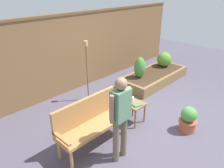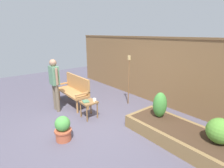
{
  "view_description": "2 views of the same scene",
  "coord_description": "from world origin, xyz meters",
  "px_view_note": "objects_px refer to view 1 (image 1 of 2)",
  "views": [
    {
      "loc": [
        -3.58,
        -2.23,
        2.86
      ],
      "look_at": [
        -0.2,
        1.06,
        0.64
      ],
      "focal_mm": 34.75,
      "sensor_mm": 36.0,
      "label": 1
    },
    {
      "loc": [
        3.49,
        -2.02,
        2.27
      ],
      "look_at": [
        -0.03,
        0.83,
        0.93
      ],
      "focal_mm": 27.91,
      "sensor_mm": 36.0,
      "label": 2
    }
  ],
  "objects_px": {
    "shrub_near_bench": "(140,68)",
    "shrub_far_corner": "(164,59)",
    "garden_bench": "(90,119)",
    "cup_on_table": "(132,98)",
    "person_by_bench": "(120,113)",
    "book_on_table": "(137,104)",
    "side_table": "(134,107)",
    "tiki_torch": "(87,60)",
    "potted_boxwood": "(188,119)"
  },
  "relations": [
    {
      "from": "cup_on_table",
      "to": "person_by_bench",
      "type": "bearing_deg",
      "value": -149.61
    },
    {
      "from": "cup_on_table",
      "to": "tiki_torch",
      "type": "xyz_separation_m",
      "value": [
        -0.11,
        1.39,
        0.58
      ]
    },
    {
      "from": "potted_boxwood",
      "to": "shrub_near_bench",
      "type": "distance_m",
      "value": 2.3
    },
    {
      "from": "garden_bench",
      "to": "shrub_near_bench",
      "type": "height_order",
      "value": "garden_bench"
    },
    {
      "from": "garden_bench",
      "to": "person_by_bench",
      "type": "distance_m",
      "value": 0.78
    },
    {
      "from": "cup_on_table",
      "to": "shrub_far_corner",
      "type": "xyz_separation_m",
      "value": [
        2.79,
        0.91,
        0.02
      ]
    },
    {
      "from": "side_table",
      "to": "potted_boxwood",
      "type": "relative_size",
      "value": 0.86
    },
    {
      "from": "cup_on_table",
      "to": "person_by_bench",
      "type": "xyz_separation_m",
      "value": [
        -1.1,
        -0.64,
        0.41
      ]
    },
    {
      "from": "book_on_table",
      "to": "garden_bench",
      "type": "bearing_deg",
      "value": -176.66
    },
    {
      "from": "shrub_far_corner",
      "to": "person_by_bench",
      "type": "relative_size",
      "value": 0.3
    },
    {
      "from": "shrub_far_corner",
      "to": "tiki_torch",
      "type": "xyz_separation_m",
      "value": [
        -2.9,
        0.48,
        0.56
      ]
    },
    {
      "from": "garden_bench",
      "to": "shrub_far_corner",
      "type": "distance_m",
      "value": 4.09
    },
    {
      "from": "side_table",
      "to": "book_on_table",
      "type": "bearing_deg",
      "value": -106.52
    },
    {
      "from": "book_on_table",
      "to": "cup_on_table",
      "type": "bearing_deg",
      "value": 80.59
    },
    {
      "from": "shrub_near_bench",
      "to": "shrub_far_corner",
      "type": "xyz_separation_m",
      "value": [
        1.33,
        0.0,
        -0.07
      ]
    },
    {
      "from": "shrub_near_bench",
      "to": "shrub_far_corner",
      "type": "distance_m",
      "value": 1.33
    },
    {
      "from": "shrub_far_corner",
      "to": "person_by_bench",
      "type": "bearing_deg",
      "value": -158.24
    },
    {
      "from": "potted_boxwood",
      "to": "person_by_bench",
      "type": "height_order",
      "value": "person_by_bench"
    },
    {
      "from": "garden_bench",
      "to": "cup_on_table",
      "type": "xyz_separation_m",
      "value": [
        1.2,
        -0.02,
        -0.03
      ]
    },
    {
      "from": "shrub_near_bench",
      "to": "shrub_far_corner",
      "type": "bearing_deg",
      "value": 0.0
    },
    {
      "from": "book_on_table",
      "to": "tiki_torch",
      "type": "bearing_deg",
      "value": 105.77
    },
    {
      "from": "side_table",
      "to": "book_on_table",
      "type": "distance_m",
      "value": 0.12
    },
    {
      "from": "shrub_far_corner",
      "to": "tiki_torch",
      "type": "bearing_deg",
      "value": 170.61
    },
    {
      "from": "side_table",
      "to": "book_on_table",
      "type": "relative_size",
      "value": 2.6
    },
    {
      "from": "shrub_near_bench",
      "to": "shrub_far_corner",
      "type": "relative_size",
      "value": 1.3
    },
    {
      "from": "cup_on_table",
      "to": "potted_boxwood",
      "type": "xyz_separation_m",
      "value": [
        0.47,
        -1.14,
        -0.24
      ]
    },
    {
      "from": "shrub_near_bench",
      "to": "tiki_torch",
      "type": "height_order",
      "value": "tiki_torch"
    },
    {
      "from": "garden_bench",
      "to": "cup_on_table",
      "type": "relative_size",
      "value": 11.76
    },
    {
      "from": "book_on_table",
      "to": "shrub_far_corner",
      "type": "relative_size",
      "value": 0.39
    },
    {
      "from": "garden_bench",
      "to": "potted_boxwood",
      "type": "distance_m",
      "value": 2.05
    },
    {
      "from": "garden_bench",
      "to": "shrub_near_bench",
      "type": "distance_m",
      "value": 2.81
    },
    {
      "from": "potted_boxwood",
      "to": "tiki_torch",
      "type": "relative_size",
      "value": 0.35
    },
    {
      "from": "shrub_near_bench",
      "to": "tiki_torch",
      "type": "bearing_deg",
      "value": 163.01
    },
    {
      "from": "side_table",
      "to": "person_by_bench",
      "type": "bearing_deg",
      "value": -153.72
    },
    {
      "from": "side_table",
      "to": "potted_boxwood",
      "type": "distance_m",
      "value": 1.15
    },
    {
      "from": "cup_on_table",
      "to": "shrub_near_bench",
      "type": "distance_m",
      "value": 1.72
    },
    {
      "from": "book_on_table",
      "to": "person_by_bench",
      "type": "xyz_separation_m",
      "value": [
        -1.0,
        -0.43,
        0.44
      ]
    },
    {
      "from": "garden_bench",
      "to": "shrub_near_bench",
      "type": "relative_size",
      "value": 2.32
    },
    {
      "from": "garden_bench",
      "to": "cup_on_table",
      "type": "distance_m",
      "value": 1.2
    },
    {
      "from": "cup_on_table",
      "to": "side_table",
      "type": "bearing_deg",
      "value": -119.02
    },
    {
      "from": "side_table",
      "to": "cup_on_table",
      "type": "relative_size",
      "value": 3.92
    },
    {
      "from": "shrub_far_corner",
      "to": "tiki_torch",
      "type": "distance_m",
      "value": 2.99
    },
    {
      "from": "side_table",
      "to": "person_by_bench",
      "type": "height_order",
      "value": "person_by_bench"
    },
    {
      "from": "shrub_far_corner",
      "to": "person_by_bench",
      "type": "xyz_separation_m",
      "value": [
        -3.89,
        -1.55,
        0.4
      ]
    },
    {
      "from": "cup_on_table",
      "to": "garden_bench",
      "type": "bearing_deg",
      "value": 178.97
    },
    {
      "from": "side_table",
      "to": "cup_on_table",
      "type": "bearing_deg",
      "value": 60.98
    },
    {
      "from": "side_table",
      "to": "person_by_bench",
      "type": "distance_m",
      "value": 1.26
    },
    {
      "from": "side_table",
      "to": "tiki_torch",
      "type": "distance_m",
      "value": 1.68
    },
    {
      "from": "tiki_torch",
      "to": "garden_bench",
      "type": "bearing_deg",
      "value": -128.65
    },
    {
      "from": "garden_bench",
      "to": "book_on_table",
      "type": "bearing_deg",
      "value": -12.15
    }
  ]
}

